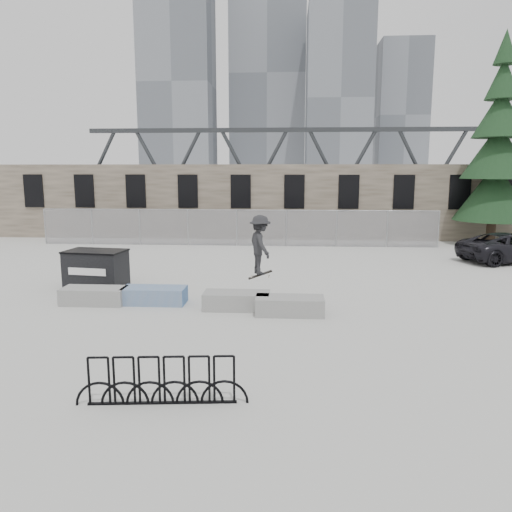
{
  "coord_description": "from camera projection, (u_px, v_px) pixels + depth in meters",
  "views": [
    {
      "loc": [
        2.9,
        -14.93,
        4.21
      ],
      "look_at": [
        1.79,
        1.74,
        1.3
      ],
      "focal_mm": 35.0,
      "sensor_mm": 36.0,
      "label": 1
    }
  ],
  "objects": [
    {
      "name": "spruce_tree",
      "position": [
        497.0,
        157.0,
        27.26
      ],
      "size": [
        4.24,
        4.24,
        11.5
      ],
      "color": "#38281E",
      "rests_on": "ground"
    },
    {
      "name": "dumpster",
      "position": [
        96.0,
        269.0,
        17.87
      ],
      "size": [
        2.23,
        1.54,
        1.36
      ],
      "rotation": [
        0.0,
        0.0,
        -0.14
      ],
      "color": "black",
      "rests_on": "ground"
    },
    {
      "name": "stone_wall",
      "position": [
        243.0,
        201.0,
        31.17
      ],
      "size": [
        36.0,
        2.58,
        4.5
      ],
      "color": "brown",
      "rests_on": "ground"
    },
    {
      "name": "bike_rack",
      "position": [
        162.0,
        381.0,
        9.0
      ],
      "size": [
        3.13,
        0.35,
        0.9
      ],
      "rotation": [
        0.0,
        0.0,
        0.1
      ],
      "color": "black",
      "rests_on": "ground"
    },
    {
      "name": "chainlink_fence",
      "position": [
        237.0,
        227.0,
        27.7
      ],
      "size": [
        22.06,
        0.06,
        2.02
      ],
      "color": "gray",
      "rests_on": "ground"
    },
    {
      "name": "suv",
      "position": [
        511.0,
        247.0,
        22.9
      ],
      "size": [
        5.26,
        3.57,
        1.34
      ],
      "primitive_type": "imported",
      "rotation": [
        0.0,
        0.0,
        1.88
      ],
      "color": "black",
      "rests_on": "ground"
    },
    {
      "name": "planter_center_left",
      "position": [
        154.0,
        295.0,
        15.82
      ],
      "size": [
        2.0,
        0.9,
        0.52
      ],
      "color": "#3764A7",
      "rests_on": "ground"
    },
    {
      "name": "planter_offset",
      "position": [
        290.0,
        305.0,
        14.62
      ],
      "size": [
        2.0,
        0.9,
        0.52
      ],
      "color": "#959592",
      "rests_on": "ground"
    },
    {
      "name": "planter_center_right",
      "position": [
        237.0,
        300.0,
        15.19
      ],
      "size": [
        2.0,
        0.9,
        0.52
      ],
      "color": "#959592",
      "rests_on": "ground"
    },
    {
      "name": "truss_bridge",
      "position": [
        341.0,
        170.0,
        68.29
      ],
      "size": [
        70.0,
        3.0,
        9.8
      ],
      "color": "#2D3033",
      "rests_on": "ground"
    },
    {
      "name": "skyline_towers",
      "position": [
        272.0,
        89.0,
        104.31
      ],
      "size": [
        58.0,
        28.0,
        48.0
      ],
      "color": "slate",
      "rests_on": "ground"
    },
    {
      "name": "skateboarder",
      "position": [
        260.0,
        245.0,
        15.87
      ],
      "size": [
        1.13,
        1.4,
        2.07
      ],
      "rotation": [
        0.0,
        0.0,
        1.97
      ],
      "color": "#252527",
      "rests_on": "ground"
    },
    {
      "name": "planter_far_left",
      "position": [
        94.0,
        295.0,
        15.78
      ],
      "size": [
        2.0,
        0.9,
        0.52
      ],
      "color": "#959592",
      "rests_on": "ground"
    },
    {
      "name": "ground",
      "position": [
        195.0,
        306.0,
        15.59
      ],
      "size": [
        120.0,
        120.0,
        0.0
      ],
      "primitive_type": "plane",
      "color": "#B3B3AE",
      "rests_on": "ground"
    }
  ]
}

